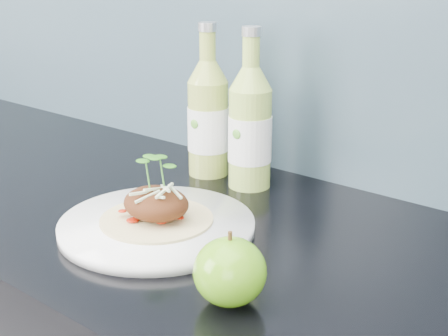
{
  "coord_description": "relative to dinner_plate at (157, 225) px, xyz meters",
  "views": [
    {
      "loc": [
        0.6,
        1.04,
        1.29
      ],
      "look_at": [
        0.07,
        1.69,
        1.0
      ],
      "focal_mm": 50.0,
      "sensor_mm": 36.0,
      "label": 1
    }
  ],
  "objects": [
    {
      "name": "dinner_plate",
      "position": [
        0.0,
        0.0,
        0.0
      ],
      "size": [
        0.31,
        0.31,
        0.02
      ],
      "color": "white",
      "rests_on": "kitchen_counter"
    },
    {
      "name": "pork_taco",
      "position": [
        -0.0,
        -0.0,
        0.04
      ],
      "size": [
        0.17,
        0.17,
        0.1
      ],
      "color": "tan",
      "rests_on": "dinner_plate"
    },
    {
      "name": "green_apple",
      "position": [
        0.21,
        -0.09,
        0.03
      ],
      "size": [
        0.11,
        0.11,
        0.09
      ],
      "rotation": [
        0.0,
        0.0,
        -0.28
      ],
      "color": "#44890F",
      "rests_on": "kitchen_counter"
    },
    {
      "name": "cider_bottle_left",
      "position": [
        -0.11,
        0.24,
        0.1
      ],
      "size": [
        0.1,
        0.1,
        0.28
      ],
      "rotation": [
        0.0,
        0.0,
        0.42
      ],
      "color": "#A0B14A",
      "rests_on": "kitchen_counter"
    },
    {
      "name": "cider_bottle_right",
      "position": [
        -0.01,
        0.24,
        0.1
      ],
      "size": [
        0.08,
        0.08,
        0.28
      ],
      "rotation": [
        0.0,
        0.0,
        0.11
      ],
      "color": "#A4C552",
      "rests_on": "kitchen_counter"
    }
  ]
}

